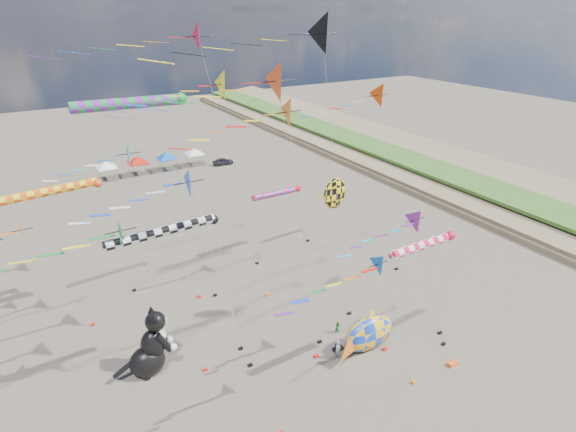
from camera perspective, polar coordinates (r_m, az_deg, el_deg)
The scene contains 28 objects.
ground at distance 34.30m, azimuth 11.29°, elevation -24.87°, with size 260.00×260.00×0.00m, color brown.
delta_kite_0 at distance 38.44m, azimuth -18.68°, elevation 7.26°, with size 9.40×2.06×16.49m.
delta_kite_1 at distance 33.37m, azimuth 15.72°, elevation -1.21°, with size 10.55×1.98×13.10m.
delta_kite_2 at distance 41.40m, azimuth -11.97°, elevation 21.13°, with size 16.49×2.86×25.30m.
delta_kite_3 at distance 28.61m, azimuth -1.13°, elevation 16.48°, with size 12.64×2.70×23.36m.
delta_kite_4 at distance 28.23m, azimuth 11.48°, elevation -7.81°, with size 10.24×1.65×12.18m.
delta_kite_5 at distance 40.42m, azimuth -31.36°, elevation -2.62°, with size 9.14×1.74×11.01m.
delta_kite_6 at distance 31.47m, azimuth 2.06°, elevation 21.86°, with size 16.18×3.01×26.04m.
delta_kite_7 at distance 27.85m, azimuth -14.64°, elevation 3.20°, with size 10.60×2.14×17.39m.
delta_kite_8 at distance 26.94m, azimuth -3.06°, elevation 12.41°, with size 10.22×1.95×21.47m.
delta_kite_9 at distance 41.96m, azimuth 12.78°, elevation 14.32°, with size 10.49×2.46×20.18m.
delta_kite_10 at distance 29.79m, azimuth -20.48°, elevation -2.90°, with size 12.17×2.22×14.27m.
delta_kite_11 at distance 35.70m, azimuth -9.96°, elevation 15.93°, with size 11.98×2.48×22.11m.
windsock_0 at distance 36.96m, azimuth -18.92°, elevation 13.36°, with size 9.89×0.93×19.90m.
windsock_1 at distance 33.16m, azimuth 17.00°, elevation -3.55°, with size 7.58×0.69×11.18m.
windsock_2 at distance 42.94m, azimuth -27.68°, elevation 2.80°, with size 9.68×0.79×12.31m.
windsock_3 at distance 50.19m, azimuth -1.20°, elevation 2.92°, with size 7.53×0.71×7.60m.
windsock_4 at distance 31.22m, azimuth -15.13°, elevation -1.88°, with size 9.17×0.70×12.75m.
angelfish_kite at distance 36.34m, azimuth 5.75°, elevation 2.65°, with size 3.74×3.02×13.69m.
cat_inflatable at distance 37.12m, azimuth -17.31°, elevation -15.02°, with size 4.16×2.08×5.61m, color black, non-canonical shape.
fish_inflatable at distance 38.95m, azimuth 10.14°, elevation -14.43°, with size 6.41×3.05×4.00m.
person_adult at distance 38.05m, azimuth 6.35°, elevation -16.51°, with size 0.63×0.42×1.74m, color slate.
child_green at distance 40.69m, azimuth 6.36°, elevation -13.88°, with size 0.55×0.43×1.14m, color #18771F.
child_blue at distance 38.99m, azimuth 6.21°, elevation -16.03°, with size 0.58×0.24×0.99m, color #221F9F.
kite_bag_0 at distance 39.21m, azimuth 6.36°, elevation -16.42°, with size 0.90×0.44×0.30m, color black.
kite_bag_2 at distance 39.97m, azimuth 20.18°, elevation -17.16°, with size 0.90×0.44×0.30m, color #FF5815.
tent_row at distance 80.83m, azimuth -16.91°, elevation 7.38°, with size 19.20×4.20×3.80m.
parked_car at distance 83.27m, azimuth -8.26°, elevation 6.88°, with size 1.50×3.72×1.27m, color #26262D.
Camera 1 is at (-16.31, -15.49, 25.89)m, focal length 28.00 mm.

